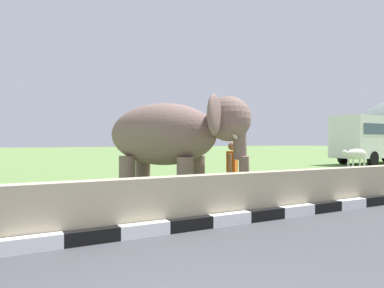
# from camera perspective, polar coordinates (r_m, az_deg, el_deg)

# --- Properties ---
(striped_curb) EXTENTS (16.20, 0.20, 0.24)m
(striped_curb) POSITION_cam_1_polar(r_m,az_deg,el_deg) (6.07, -20.07, -14.37)
(striped_curb) COLOR white
(striped_curb) RESTS_ON ground_plane
(barrier_parapet) EXTENTS (28.00, 0.36, 1.00)m
(barrier_parapet) POSITION_cam_1_polar(r_m,az_deg,el_deg) (6.99, -0.75, -9.20)
(barrier_parapet) COLOR tan
(barrier_parapet) RESTS_ON ground_plane
(elephant) EXTENTS (3.76, 3.89, 2.83)m
(elephant) POSITION_cam_1_polar(r_m,az_deg,el_deg) (9.61, -2.80, 1.37)
(elephant) COLOR #785E57
(elephant) RESTS_ON ground_plane
(person_handler) EXTENTS (0.54, 0.51, 1.66)m
(person_handler) POSITION_cam_1_polar(r_m,az_deg,el_deg) (9.90, 6.48, -3.89)
(person_handler) COLOR navy
(person_handler) RESTS_ON ground_plane
(bus_white) EXTENTS (9.13, 3.08, 3.50)m
(bus_white) POSITION_cam_1_polar(r_m,az_deg,el_deg) (30.42, 28.03, 1.12)
(bus_white) COLOR silver
(bus_white) RESTS_ON ground_plane
(cow_mid) EXTENTS (1.92, 0.80, 1.23)m
(cow_mid) POSITION_cam_1_polar(r_m,az_deg,el_deg) (24.00, 24.89, -1.55)
(cow_mid) COLOR beige
(cow_mid) RESTS_ON ground_plane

